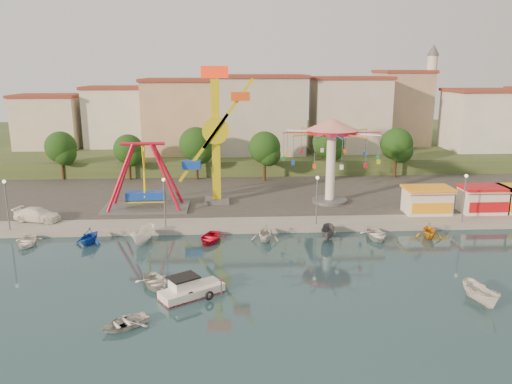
{
  "coord_description": "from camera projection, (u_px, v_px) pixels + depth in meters",
  "views": [
    {
      "loc": [
        -1.32,
        -37.5,
        16.93
      ],
      "look_at": [
        1.6,
        14.0,
        4.0
      ],
      "focal_mm": 35.0,
      "sensor_mm": 36.0,
      "label": 1
    }
  ],
  "objects": [
    {
      "name": "asphalt_pad",
      "position": [
        238.0,
        188.0,
        69.42
      ],
      "size": [
        90.0,
        28.0,
        0.01
      ],
      "primitive_type": "cube",
      "color": "#4C4944",
      "rests_on": "quay_deck"
    },
    {
      "name": "tree_4",
      "position": [
        328.0,
        143.0,
        76.06
      ],
      "size": [
        4.86,
        4.86,
        7.6
      ],
      "color": "#382314",
      "rests_on": "quay_deck"
    },
    {
      "name": "skiff",
      "position": [
        481.0,
        295.0,
        36.57
      ],
      "size": [
        1.97,
        3.93,
        1.45
      ],
      "primitive_type": "imported",
      "rotation": [
        0.0,
        0.0,
        0.15
      ],
      "color": "silver",
      "rests_on": "ground"
    },
    {
      "name": "wave_swinger",
      "position": [
        332.0,
        142.0,
        60.26
      ],
      "size": [
        11.6,
        11.6,
        10.4
      ],
      "color": "#59595E",
      "rests_on": "quay_deck"
    },
    {
      "name": "booth_mid",
      "position": [
        483.0,
        199.0,
        57.49
      ],
      "size": [
        5.4,
        3.78,
        3.08
      ],
      "color": "white",
      "rests_on": "quay_deck"
    },
    {
      "name": "rowboat_a",
      "position": [
        155.0,
        282.0,
        39.57
      ],
      "size": [
        3.9,
        4.41,
        0.76
      ],
      "primitive_type": "imported",
      "rotation": [
        0.0,
        0.0,
        0.43
      ],
      "color": "silver",
      "rests_on": "ground"
    },
    {
      "name": "pirate_ship_ride",
      "position": [
        145.0,
        178.0,
        58.22
      ],
      "size": [
        10.0,
        5.0,
        8.0
      ],
      "color": "#59595E",
      "rests_on": "quay_deck"
    },
    {
      "name": "moored_boat_1",
      "position": [
        89.0,
        236.0,
        48.97
      ],
      "size": [
        3.52,
        3.79,
        1.64
      ],
      "primitive_type": "imported",
      "rotation": [
        0.0,
        0.0,
        -0.31
      ],
      "color": "#1440B1",
      "rests_on": "ground"
    },
    {
      "name": "minaret",
      "position": [
        430.0,
        92.0,
        91.73
      ],
      "size": [
        2.8,
        2.8,
        18.0
      ],
      "color": "silver",
      "rests_on": "hill_terrace"
    },
    {
      "name": "building_2",
      "position": [
        189.0,
        116.0,
        88.29
      ],
      "size": [
        11.95,
        9.28,
        11.23
      ],
      "primitive_type": "cube",
      "color": "tan",
      "rests_on": "hill_terrace"
    },
    {
      "name": "building_6",
      "position": [
        485.0,
        112.0,
        87.94
      ],
      "size": [
        8.23,
        8.98,
        12.36
      ],
      "primitive_type": "cube",
      "color": "silver",
      "rests_on": "hill_terrace"
    },
    {
      "name": "cabin_motorboat",
      "position": [
        190.0,
        291.0,
        37.86
      ],
      "size": [
        5.09,
        4.19,
        1.71
      ],
      "rotation": [
        0.0,
        0.0,
        0.57
      ],
      "color": "white",
      "rests_on": "ground"
    },
    {
      "name": "ground",
      "position": [
        246.0,
        282.0,
        40.51
      ],
      "size": [
        200.0,
        200.0,
        0.0
      ],
      "primitive_type": "plane",
      "color": "#16323D",
      "rests_on": "ground"
    },
    {
      "name": "moored_boat_0",
      "position": [
        26.0,
        242.0,
        48.75
      ],
      "size": [
        3.03,
        3.88,
        0.74
      ],
      "primitive_type": "imported",
      "rotation": [
        0.0,
        0.0,
        0.15
      ],
      "color": "white",
      "rests_on": "ground"
    },
    {
      "name": "lamp_post_2",
      "position": [
        317.0,
        202.0,
        52.78
      ],
      "size": [
        0.14,
        0.14,
        5.0
      ],
      "primitive_type": "cylinder",
      "color": "#59595E",
      "rests_on": "quay_deck"
    },
    {
      "name": "building_4",
      "position": [
        340.0,
        120.0,
        90.26
      ],
      "size": [
        10.75,
        9.23,
        9.24
      ],
      "primitive_type": "cube",
      "color": "beige",
      "rests_on": "hill_terrace"
    },
    {
      "name": "moored_boat_3",
      "position": [
        210.0,
        238.0,
        49.72
      ],
      "size": [
        3.63,
        4.4,
        0.79
      ],
      "primitive_type": "imported",
      "rotation": [
        0.0,
        0.0,
        -0.26
      ],
      "color": "red",
      "rests_on": "ground"
    },
    {
      "name": "lamp_post_0",
      "position": [
        7.0,
        206.0,
        51.03
      ],
      "size": [
        0.14,
        0.14,
        5.0
      ],
      "primitive_type": "cylinder",
      "color": "#59595E",
      "rests_on": "quay_deck"
    },
    {
      "name": "tree_5",
      "position": [
        397.0,
        144.0,
        74.85
      ],
      "size": [
        4.83,
        4.83,
        7.54
      ],
      "color": "#382314",
      "rests_on": "quay_deck"
    },
    {
      "name": "moored_boat_4",
      "position": [
        265.0,
        232.0,
        49.92
      ],
      "size": [
        3.43,
        3.78,
        1.72
      ],
      "primitive_type": "imported",
      "rotation": [
        0.0,
        0.0,
        -0.2
      ],
      "color": "silver",
      "rests_on": "ground"
    },
    {
      "name": "moored_boat_2",
      "position": [
        143.0,
        235.0,
        49.27
      ],
      "size": [
        2.7,
        4.39,
        1.59
      ],
      "primitive_type": "imported",
      "rotation": [
        0.0,
        0.0,
        -0.3
      ],
      "color": "white",
      "rests_on": "ground"
    },
    {
      "name": "tree_3",
      "position": [
        264.0,
        148.0,
        72.66
      ],
      "size": [
        4.68,
        4.68,
        7.32
      ],
      "color": "#382314",
      "rests_on": "quay_deck"
    },
    {
      "name": "moored_boat_7",
      "position": [
        429.0,
        230.0,
        50.86
      ],
      "size": [
        3.21,
        3.51,
        1.58
      ],
      "primitive_type": "imported",
      "rotation": [
        0.0,
        0.0,
        -0.24
      ],
      "color": "orange",
      "rests_on": "ground"
    },
    {
      "name": "rowboat_b",
      "position": [
        125.0,
        323.0,
        33.34
      ],
      "size": [
        4.03,
        3.82,
        0.68
      ],
      "primitive_type": "imported",
      "rotation": [
        0.0,
        0.0,
        -0.95
      ],
      "color": "silver",
      "rests_on": "ground"
    },
    {
      "name": "tree_0",
      "position": [
        61.0,
        147.0,
        73.56
      ],
      "size": [
        4.6,
        4.6,
        7.19
      ],
      "color": "#382314",
      "rests_on": "quay_deck"
    },
    {
      "name": "tree_1",
      "position": [
        128.0,
        149.0,
        73.46
      ],
      "size": [
        4.35,
        4.35,
        6.8
      ],
      "color": "#382314",
      "rests_on": "quay_deck"
    },
    {
      "name": "tree_2",
      "position": [
        196.0,
        144.0,
        73.42
      ],
      "size": [
        5.02,
        5.02,
        7.85
      ],
      "color": "#382314",
      "rests_on": "quay_deck"
    },
    {
      "name": "van",
      "position": [
        37.0,
        215.0,
        54.32
      ],
      "size": [
        5.43,
        3.28,
        1.47
      ],
      "primitive_type": "imported",
      "rotation": [
        0.0,
        0.0,
        1.32
      ],
      "color": "white",
      "rests_on": "quay_deck"
    },
    {
      "name": "hill_terrace",
      "position": [
        234.0,
        143.0,
        105.03
      ],
      "size": [
        200.0,
        60.0,
        3.0
      ],
      "primitive_type": "cube",
      "color": "#384C26",
      "rests_on": "ground"
    },
    {
      "name": "booth_left",
      "position": [
        427.0,
        200.0,
        57.12
      ],
      "size": [
        5.4,
        3.78,
        3.08
      ],
      "color": "white",
      "rests_on": "quay_deck"
    },
    {
      "name": "lamp_post_3",
      "position": [
        464.0,
        199.0,
        53.66
      ],
      "size": [
        0.14,
        0.14,
        5.0
      ],
      "primitive_type": "cylinder",
      "color": "#59595E",
      "rests_on": "quay_deck"
    },
    {
      "name": "kamikaze_tower",
      "position": [
        218.0,
        139.0,
        59.98
      ],
      "size": [
        6.21,
        3.1,
        16.5
      ],
      "color": "#59595E",
      "rests_on": "quay_deck"
    },
    {
      "name": "quay_deck",
      "position": [
        235.0,
        152.0,
        100.48
      ],
      "size": [
        200.0,
        100.0,
        0.6
      ],
      "primitive_type": "cube",
      "color": "#9E998E",
      "rests_on": "ground"
    },
    {
      "name": "moored_boat_6",
      "position": [
        376.0,
        235.0,
        50.65
      ],
      "size": [
        2.94,
        3.99,
        0.8
      ],
      "primitive_type": "imported",
      "rotation": [
        0.0,
        0.0,
        -0.04
      ],
      "color": "silver",
      "rests_on": "ground"
    },
    {
      "name": "moored_boat_5",
      "position": [
        328.0,
        233.0,
        50.31
      ],
      "size": [
        2.17,
        3.75,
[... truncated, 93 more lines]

